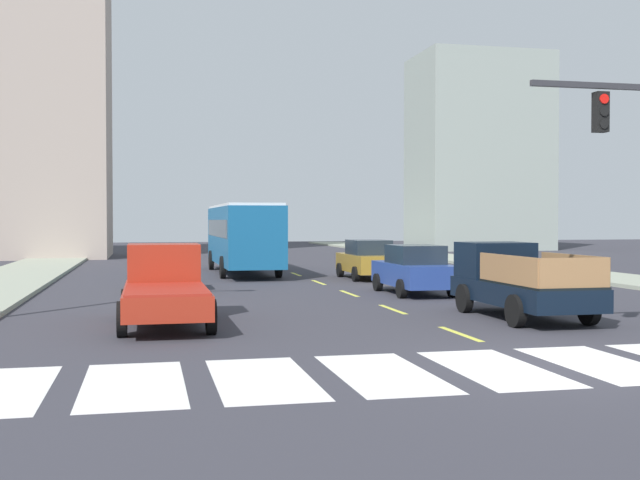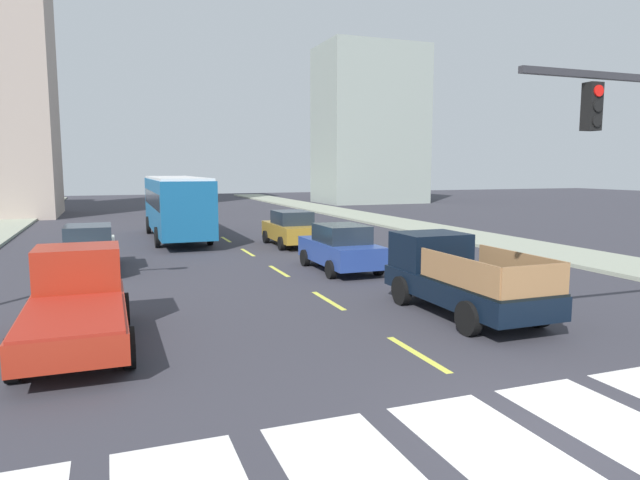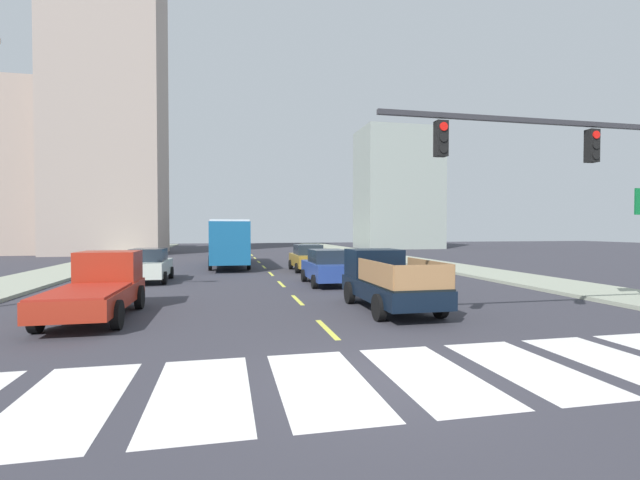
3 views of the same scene
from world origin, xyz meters
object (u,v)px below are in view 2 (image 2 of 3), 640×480
sedan_near_right (291,228)px  sedan_mid (340,248)px  pickup_stakebed (455,276)px  pickup_dark (77,301)px  city_bus (176,203)px  sedan_far (89,248)px

sedan_near_right → sedan_mid: bearing=-91.7°
sedan_near_right → pickup_stakebed: bearing=-88.1°
pickup_dark → city_bus: city_bus is taller
sedan_near_right → city_bus: bearing=138.2°
sedan_near_right → sedan_mid: (-0.35, -7.08, 0.00)m
pickup_stakebed → pickup_dark: (-9.23, 0.52, -0.02)m
city_bus → sedan_near_right: size_ratio=2.45×
pickup_stakebed → sedan_near_right: 13.70m
pickup_stakebed → pickup_dark: bearing=175.6°
pickup_dark → sedan_mid: (8.69, 6.09, -0.06)m
pickup_dark → city_bus: bearing=78.0°
city_bus → sedan_mid: city_bus is taller
city_bus → sedan_mid: size_ratio=2.45×
pickup_stakebed → sedan_far: (-9.24, 9.68, -0.08)m
sedan_mid → pickup_dark: bearing=-143.9°
pickup_stakebed → sedan_far: bearing=132.5°
pickup_dark → sedan_mid: bearing=36.0°
city_bus → sedan_far: bearing=-117.5°
sedan_far → sedan_mid: bearing=-16.7°
pickup_dark → sedan_far: (-0.01, 9.16, -0.06)m
pickup_stakebed → city_bus: 19.03m
sedan_mid → city_bus: bearing=112.6°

